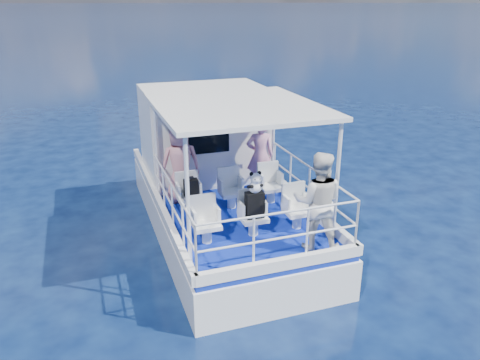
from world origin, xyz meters
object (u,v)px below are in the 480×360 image
object	(u,v)px
passenger_port_fwd	(181,164)
passenger_stbd_aft	(318,202)
backpack_center	(254,205)
panda	(255,182)

from	to	relation	value
passenger_port_fwd	passenger_stbd_aft	xyz separation A→B (m)	(1.78, -2.82, 0.03)
passenger_port_fwd	backpack_center	size ratio (longest dim) A/B	3.48
passenger_stbd_aft	backpack_center	world-z (taller)	passenger_stbd_aft
backpack_center	passenger_port_fwd	bearing A→B (deg)	114.15
backpack_center	panda	distance (m)	0.45
passenger_port_fwd	panda	world-z (taller)	passenger_port_fwd
passenger_port_fwd	panda	bearing A→B (deg)	116.54
passenger_port_fwd	passenger_stbd_aft	size ratio (longest dim) A/B	0.97
passenger_stbd_aft	backpack_center	bearing A→B (deg)	-14.89
passenger_port_fwd	panda	xyz separation A→B (m)	(0.92, -2.05, 0.21)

